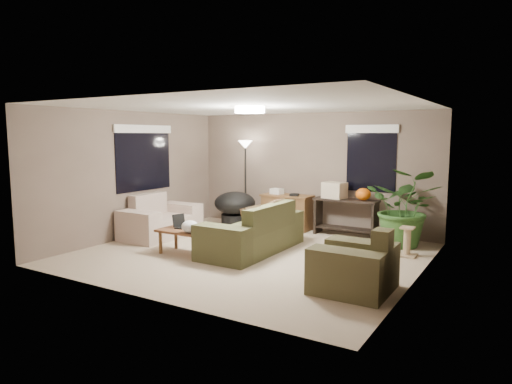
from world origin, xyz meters
The scene contains 20 objects.
room_shell centered at (0.00, 0.00, 1.25)m, with size 5.50×5.50×5.50m.
main_sofa centered at (-0.03, 0.20, 0.29)m, with size 0.95×2.20×0.85m.
throw_pillows centered at (0.22, 0.20, 0.65)m, with size 0.27×1.36×0.47m.
loveseat centered at (-2.28, 0.23, 0.30)m, with size 0.90×1.60×0.85m.
armchair centered at (2.16, -0.87, 0.30)m, with size 0.95×1.00×0.85m.
coffee_table centered at (-0.92, -0.57, 0.36)m, with size 1.00×0.55×0.42m.
laptop centered at (-1.09, -0.47, 0.48)m, with size 0.41×0.29×0.24m.
plastic_bag centered at (-0.72, -0.72, 0.52)m, with size 0.30×0.27×0.21m, color white.
desk centered at (-0.43, 2.20, 0.38)m, with size 1.10×0.50×0.75m.
desk_papers centered at (-0.58, 2.19, 0.80)m, with size 0.71×0.30×0.12m.
console_table centered at (0.90, 2.21, 0.44)m, with size 1.30×0.40×0.75m.
pumpkin centered at (1.25, 2.21, 0.87)m, with size 0.30×0.30×0.24m, color orange.
cardboard_box centered at (0.65, 2.21, 0.91)m, with size 0.44×0.33×0.33m, color beige.
papasan_chair centered at (-1.47, 1.74, 0.47)m, with size 1.11×1.11×0.80m.
floor_lamp centered at (-1.45, 2.14, 1.60)m, with size 0.32×0.32×1.91m.
ceiling_fixture centered at (0.00, 0.00, 2.44)m, with size 0.50×0.50×0.10m, color white.
houseplant centered at (2.14, 1.91, 0.56)m, with size 1.30×1.44×1.13m, color #2D5923.
cat_scratching_post centered at (2.34, 1.25, 0.21)m, with size 0.32×0.32×0.50m.
window_left centered at (-2.73, 0.30, 1.78)m, with size 0.05×1.56×1.33m.
window_back centered at (1.30, 2.48, 1.79)m, with size 1.06×0.05×1.33m.
Camera 1 is at (4.04, -6.48, 2.02)m, focal length 32.00 mm.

